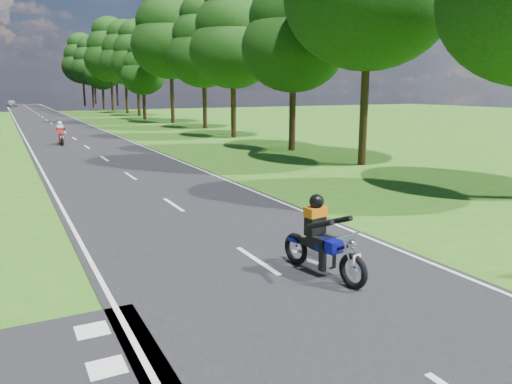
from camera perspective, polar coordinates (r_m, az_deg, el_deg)
ground at (r=9.53m, az=5.75°, el=-11.53°), size 160.00×160.00×0.00m
main_road at (r=57.65m, az=-22.35°, el=7.27°), size 7.00×140.00×0.02m
road_markings at (r=55.77m, az=-22.32°, el=7.16°), size 7.40×140.00×0.01m
treeline at (r=67.82m, az=-22.44°, el=14.82°), size 40.00×115.35×14.78m
rider_near_blue at (r=10.13m, az=7.70°, el=-5.02°), size 0.98×2.07×1.66m
rider_far_red at (r=35.69m, az=-21.42°, el=6.30°), size 0.69×1.89×1.56m
distant_car at (r=110.64m, az=-26.19°, el=9.10°), size 1.99×4.07×1.34m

